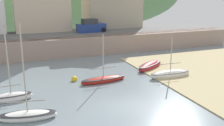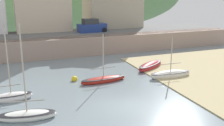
% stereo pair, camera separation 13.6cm
% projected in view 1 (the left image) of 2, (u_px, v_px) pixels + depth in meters
% --- Properties ---
extents(quay_seawall, '(48.00, 9.40, 2.40)m').
position_uv_depth(quay_seawall, '(72.00, 45.00, 34.74)').
color(quay_seawall, gray).
rests_on(quay_seawall, ground).
extents(sailboat_nearest_shore, '(4.41, 3.43, 0.91)m').
position_uv_depth(sailboat_nearest_shore, '(150.00, 66.00, 28.84)').
color(sailboat_nearest_shore, maroon).
rests_on(sailboat_nearest_shore, ground).
extents(fishing_boat_green, '(4.52, 1.43, 4.58)m').
position_uv_depth(fishing_boat_green, '(103.00, 79.00, 24.50)').
color(fishing_boat_green, '#A72017').
rests_on(fishing_boat_green, ground).
extents(sailboat_white_hull, '(3.93, 1.87, 6.38)m').
position_uv_depth(sailboat_white_hull, '(28.00, 115.00, 17.36)').
color(sailboat_white_hull, white).
rests_on(sailboat_white_hull, ground).
extents(motorboat_with_cabin, '(3.20, 1.19, 6.03)m').
position_uv_depth(motorboat_with_cabin, '(11.00, 97.00, 20.28)').
color(motorboat_with_cabin, white).
rests_on(motorboat_with_cabin, ground).
extents(rowboat_small_beached, '(4.36, 1.31, 4.10)m').
position_uv_depth(rowboat_small_beached, '(170.00, 74.00, 25.80)').
color(rowboat_small_beached, silver).
rests_on(rowboat_small_beached, ground).
extents(parked_car_by_wall, '(4.23, 2.04, 1.95)m').
position_uv_depth(parked_car_by_wall, '(91.00, 26.00, 38.38)').
color(parked_car_by_wall, navy).
rests_on(parked_car_by_wall, ground).
extents(mooring_buoy, '(0.57, 0.57, 0.57)m').
position_uv_depth(mooring_buoy, '(74.00, 79.00, 24.81)').
color(mooring_buoy, yellow).
rests_on(mooring_buoy, ground).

